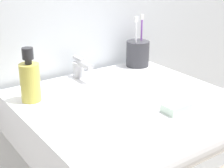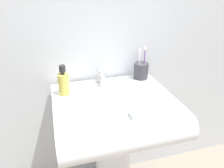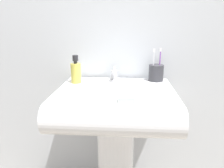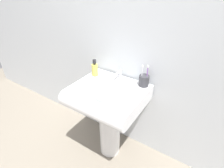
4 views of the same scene
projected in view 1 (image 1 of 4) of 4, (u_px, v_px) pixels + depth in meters
The scene contains 5 objects.
sink_basin at pixel (127, 121), 1.04m from camera, with size 0.61×0.55×0.14m.
faucet at pixel (80, 68), 1.17m from camera, with size 0.04×0.11×0.07m.
toothbrush_cup at pixel (138, 53), 1.30m from camera, with size 0.09×0.09×0.19m.
soap_bottle at pixel (30, 80), 0.99m from camera, with size 0.06×0.06×0.16m.
bar_soap at pixel (176, 108), 0.93m from camera, with size 0.07×0.05×0.02m, color silver.
Camera 1 is at (-0.57, -0.79, 1.20)m, focal length 55.00 mm.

